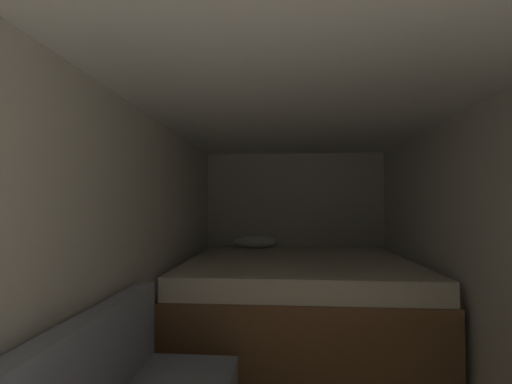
# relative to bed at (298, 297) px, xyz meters

# --- Properties ---
(wall_back) EXTENTS (2.39, 0.05, 1.98)m
(wall_back) POSITION_rel_bed_xyz_m (0.00, 1.11, 0.60)
(wall_back) COLOR silver
(wall_back) RESTS_ON ground
(wall_left) EXTENTS (0.05, 5.03, 1.98)m
(wall_left) POSITION_rel_bed_xyz_m (-1.17, -1.42, 0.60)
(wall_left) COLOR silver
(wall_left) RESTS_ON ground
(wall_right) EXTENTS (0.05, 5.03, 1.98)m
(wall_right) POSITION_rel_bed_xyz_m (1.17, -1.42, 0.60)
(wall_right) COLOR silver
(wall_right) RESTS_ON ground
(ceiling_slab) EXTENTS (2.39, 5.03, 0.05)m
(ceiling_slab) POSITION_rel_bed_xyz_m (0.00, -1.42, 1.62)
(ceiling_slab) COLOR white
(ceiling_slab) RESTS_ON wall_left
(bed) EXTENTS (2.17, 2.09, 0.92)m
(bed) POSITION_rel_bed_xyz_m (0.00, 0.00, 0.00)
(bed) COLOR brown
(bed) RESTS_ON ground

